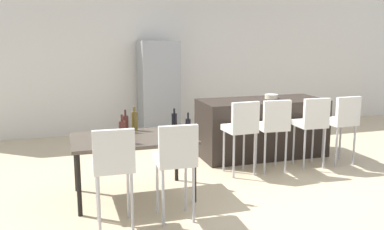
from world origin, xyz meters
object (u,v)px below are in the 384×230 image
dining_chair_far (176,157)px  wine_bottle_far (134,121)px  wine_bottle_left (174,121)px  wine_bottle_right (126,124)px  dining_table (132,142)px  bar_chair_middle (273,124)px  wine_bottle_inner (188,128)px  bar_chair_far (343,119)px  kitchen_island (262,128)px  bar_chair_left (242,126)px  refrigerator (158,88)px  fruit_bowl (271,96)px  dining_chair_near (113,162)px  wine_bottle_near (122,132)px  wine_glass_middle (105,133)px  bar_chair_right (312,121)px

dining_chair_far → wine_bottle_far: size_ratio=3.45×
wine_bottle_left → wine_bottle_right: bearing=178.3°
dining_table → bar_chair_middle: bearing=10.0°
wine_bottle_far → bar_chair_middle: bearing=0.4°
wine_bottle_inner → wine_bottle_right: bearing=142.7°
wine_bottle_right → wine_bottle_far: wine_bottle_far is taller
bar_chair_middle → bar_chair_far: same height
kitchen_island → bar_chair_left: (-0.72, -0.81, 0.24)m
dining_table → wine_bottle_far: wine_bottle_far is taller
bar_chair_middle → refrigerator: size_ratio=0.57×
fruit_bowl → dining_chair_near: bearing=-143.9°
wine_bottle_inner → refrigerator: (0.40, 3.34, 0.06)m
refrigerator → wine_bottle_near: bearing=-109.3°
bar_chair_middle → dining_chair_far: bearing=-146.0°
kitchen_island → refrigerator: 2.36m
dining_chair_near → dining_chair_far: 0.64m
bar_chair_middle → bar_chair_far: (1.16, -0.00, 0.00)m
bar_chair_middle → kitchen_island: bearing=74.2°
dining_table → wine_bottle_right: size_ratio=4.98×
bar_chair_left → wine_bottle_near: bearing=-160.7°
dining_table → wine_bottle_near: bearing=-121.6°
wine_bottle_far → refrigerator: 2.93m
wine_bottle_left → dining_chair_near: bearing=-130.2°
dining_table → wine_bottle_inner: (0.63, -0.22, 0.18)m
wine_bottle_near → fruit_bowl: 3.01m
wine_bottle_far → fruit_bowl: 2.55m
kitchen_island → wine_bottle_near: 2.86m
wine_bottle_right → wine_bottle_left: 0.62m
kitchen_island → dining_chair_near: size_ratio=1.92×
refrigerator → dining_chair_far: bearing=-100.3°
dining_table → wine_glass_middle: size_ratio=8.15×
bar_chair_right → dining_chair_near: same height
bar_chair_left → wine_glass_middle: bar_chair_left is taller
bar_chair_far → wine_glass_middle: 3.62m
dining_chair_near → wine_bottle_near: size_ratio=3.23×
bar_chair_left → dining_chair_far: same height
wine_bottle_near → bar_chair_right: bearing=12.0°
wine_bottle_near → wine_glass_middle: (-0.19, 0.01, -0.01)m
bar_chair_left → bar_chair_middle: 0.49m
wine_bottle_right → bar_chair_middle: bearing=2.2°
dining_table → wine_bottle_near: wine_bottle_near is taller
kitchen_island → bar_chair_middle: (-0.23, -0.81, 0.24)m
dining_chair_far → refrigerator: 4.00m
bar_chair_right → dining_chair_near: size_ratio=1.00×
wine_bottle_right → fruit_bowl: size_ratio=1.34×
wine_bottle_right → wine_bottle_left: wine_bottle_right is taller
bar_chair_far → wine_bottle_right: (-3.26, -0.08, 0.15)m
wine_bottle_left → wine_glass_middle: bearing=-151.9°
kitchen_island → wine_bottle_left: size_ratio=7.41×
bar_chair_left → bar_chair_right: (1.12, -0.00, 0.00)m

